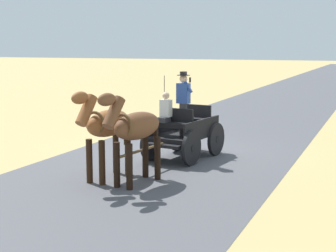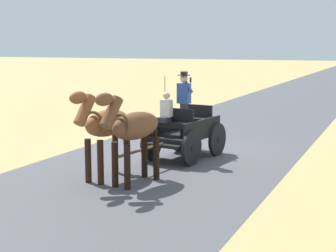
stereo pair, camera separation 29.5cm
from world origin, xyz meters
name	(u,v)px [view 1 (the left image)]	position (x,y,z in m)	size (l,w,h in m)	color
ground_plane	(186,152)	(0.00, 0.00, 0.00)	(200.00, 200.00, 0.00)	tan
road_surface	(186,152)	(0.00, 0.00, 0.00)	(6.61, 160.00, 0.01)	#4C4C51
horse_drawn_carriage	(183,130)	(-0.23, 0.89, 0.82)	(1.73, 4.51, 2.50)	black
horse_near_side	(134,128)	(-0.22, 3.94, 1.32)	(0.85, 2.15, 2.21)	brown
horse_off_side	(106,126)	(0.60, 3.83, 1.32)	(0.72, 2.14, 2.21)	brown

